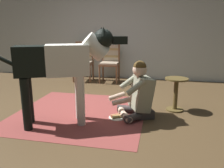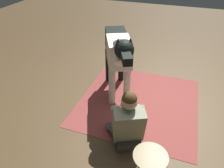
{
  "view_description": "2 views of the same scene",
  "coord_description": "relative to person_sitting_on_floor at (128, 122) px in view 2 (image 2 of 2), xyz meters",
  "views": [
    {
      "loc": [
        1.28,
        -3.2,
        1.3
      ],
      "look_at": [
        0.63,
        -0.17,
        0.54
      ],
      "focal_mm": 36.09,
      "sensor_mm": 36.0,
      "label": 1
    },
    {
      "loc": [
        2.95,
        0.49,
        2.36
      ],
      "look_at": [
        0.39,
        -0.4,
        0.49
      ],
      "focal_mm": 33.46,
      "sensor_mm": 36.0,
      "label": 2
    }
  ],
  "objects": [
    {
      "name": "ground_plane",
      "position": [
        -0.99,
        -0.04,
        -0.35
      ],
      "size": [
        13.73,
        13.73,
        0.0
      ],
      "primitive_type": "plane",
      "color": "brown"
    },
    {
      "name": "area_rug",
      "position": [
        -0.9,
        -0.04,
        -0.35
      ],
      "size": [
        2.0,
        2.0,
        0.01
      ],
      "primitive_type": "cube",
      "color": "brown",
      "rests_on": "ground"
    },
    {
      "name": "person_sitting_on_floor",
      "position": [
        0.0,
        0.0,
        0.0
      ],
      "size": [
        0.72,
        0.62,
        0.85
      ],
      "color": "#413A39",
      "rests_on": "ground"
    },
    {
      "name": "large_dog",
      "position": [
        -0.98,
        -0.45,
        0.5
      ],
      "size": [
        1.56,
        0.83,
        1.33
      ],
      "color": "silver",
      "rests_on": "ground"
    },
    {
      "name": "hot_dog_on_plate",
      "position": [
        -0.29,
        -0.13,
        -0.33
      ],
      "size": [
        0.26,
        0.26,
        0.06
      ],
      "color": "silver",
      "rests_on": "ground"
    }
  ]
}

